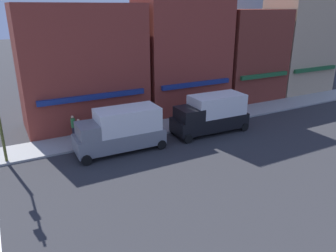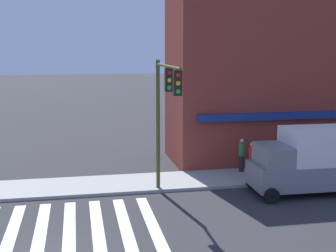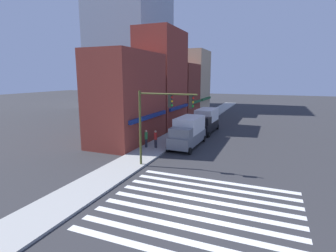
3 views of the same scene
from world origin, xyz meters
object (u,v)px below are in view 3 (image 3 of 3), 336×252
object	(u,v)px
box_truck_black	(206,120)
pedestrian_blue_shirt	(174,131)
pedestrian_red_jacket	(156,139)
pedestrian_green_top	(146,138)
box_truck_grey	(188,132)
traffic_signal	(160,113)

from	to	relation	value
box_truck_black	pedestrian_blue_shirt	bearing A→B (deg)	160.52
pedestrian_red_jacket	pedestrian_green_top	world-z (taller)	same
box_truck_grey	pedestrian_blue_shirt	xyz separation A→B (m)	(1.80, 2.23, -0.51)
traffic_signal	pedestrian_green_top	xyz separation A→B (m)	(4.84, 3.68, -3.38)
traffic_signal	pedestrian_red_jacket	bearing A→B (deg)	28.34
pedestrian_red_jacket	pedestrian_green_top	distance (m)	0.99
box_truck_black	box_truck_grey	bearing A→B (deg)	-178.46
box_truck_grey	pedestrian_blue_shirt	world-z (taller)	box_truck_grey
traffic_signal	box_truck_black	xyz separation A→B (m)	(14.90, 0.03, -2.86)
pedestrian_red_jacket	pedestrian_green_top	bearing A→B (deg)	8.03
pedestrian_red_jacket	box_truck_grey	bearing A→B (deg)	-143.15
pedestrian_red_jacket	pedestrian_blue_shirt	distance (m)	4.09
box_truck_grey	box_truck_black	distance (m)	7.61
box_truck_grey	box_truck_black	bearing A→B (deg)	1.09
pedestrian_blue_shirt	pedestrian_green_top	xyz separation A→B (m)	(-4.26, 1.42, 0.00)
pedestrian_blue_shirt	box_truck_grey	bearing A→B (deg)	105.13
pedestrian_red_jacket	pedestrian_green_top	xyz separation A→B (m)	(-0.19, 0.97, 0.00)
box_truck_black	pedestrian_blue_shirt	xyz separation A→B (m)	(-5.80, 2.23, -0.51)
pedestrian_green_top	pedestrian_blue_shirt	bearing A→B (deg)	66.07
box_truck_grey	pedestrian_green_top	size ratio (longest dim) A/B	3.53
box_truck_grey	pedestrian_red_jacket	bearing A→B (deg)	131.23
box_truck_black	pedestrian_green_top	size ratio (longest dim) A/B	3.53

